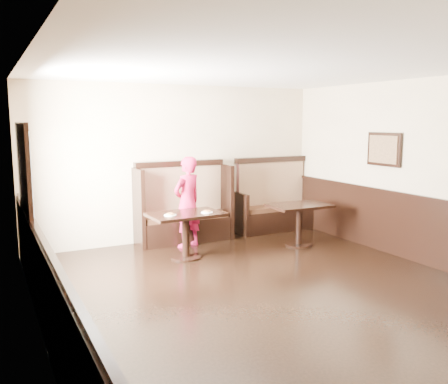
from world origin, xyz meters
TOP-DOWN VIEW (x-y plane):
  - ground at (0.00, 0.00)m, footprint 7.00×7.00m
  - room_shell at (-0.30, 0.28)m, footprint 7.00×7.00m
  - booth_main at (0.00, 3.30)m, footprint 1.75×0.72m
  - booth_neighbor at (1.95, 3.29)m, footprint 1.65×0.72m
  - table_main at (-0.38, 2.26)m, footprint 1.17×0.77m
  - table_neighbor at (1.69, 2.09)m, footprint 1.06×0.71m
  - child at (-0.09, 2.88)m, footprint 0.67×0.56m
  - pizza_plate_left at (-0.66, 2.20)m, footprint 0.19×0.19m
  - pizza_plate_right at (-0.06, 2.14)m, footprint 0.19×0.19m

SIDE VIEW (x-z plane):
  - ground at x=0.00m, z-range 0.00..0.00m
  - booth_neighbor at x=1.95m, z-range -0.24..1.21m
  - booth_main at x=0.00m, z-range -0.20..1.25m
  - table_neighbor at x=1.69m, z-range 0.18..0.90m
  - table_main at x=-0.38m, z-range 0.19..0.92m
  - room_shell at x=-0.30m, z-range -2.83..4.17m
  - pizza_plate_right at x=-0.06m, z-range 0.72..0.76m
  - pizza_plate_left at x=-0.66m, z-range 0.72..0.76m
  - child at x=-0.09m, z-range 0.00..1.57m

